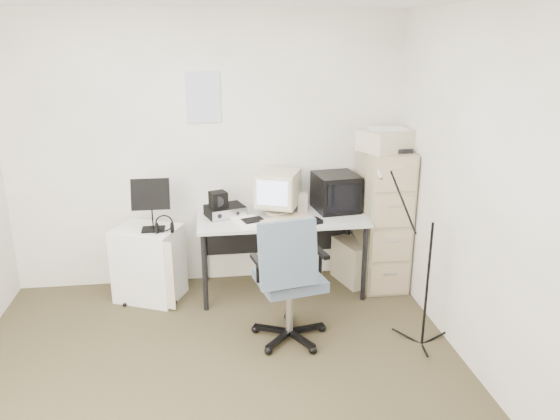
{
  "coord_description": "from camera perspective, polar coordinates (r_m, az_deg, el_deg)",
  "views": [
    {
      "loc": [
        -0.01,
        -3.14,
        2.3
      ],
      "look_at": [
        0.55,
        0.95,
        0.95
      ],
      "focal_mm": 35.0,
      "sensor_mm": 36.0,
      "label": 1
    }
  ],
  "objects": [
    {
      "name": "keyboard",
      "position": [
        4.75,
        0.56,
        -1.04
      ],
      "size": [
        0.51,
        0.35,
        0.03
      ],
      "primitive_type": "cube",
      "rotation": [
        0.0,
        0.0,
        0.42
      ],
      "color": "#C1AD89",
      "rests_on": "desk"
    },
    {
      "name": "wall_back",
      "position": [
        5.05,
        -7.55,
        5.95
      ],
      "size": [
        3.6,
        0.02,
        2.5
      ],
      "primitive_type": "cube",
      "color": "white",
      "rests_on": "ground"
    },
    {
      "name": "pc_tower",
      "position": [
        5.29,
        7.42,
        -5.4
      ],
      "size": [
        0.31,
        0.47,
        0.41
      ],
      "primitive_type": "cube",
      "rotation": [
        0.0,
        0.0,
        0.29
      ],
      "color": "#C1AD89",
      "rests_on": "floor"
    },
    {
      "name": "radio_speaker",
      "position": [
        4.84,
        -6.47,
        1.09
      ],
      "size": [
        0.18,
        0.17,
        0.14
      ],
      "primitive_type": "cube",
      "rotation": [
        0.0,
        0.0,
        0.34
      ],
      "color": "black",
      "rests_on": "radio_receiver"
    },
    {
      "name": "side_cart",
      "position": [
        5.04,
        -13.53,
        -5.42
      ],
      "size": [
        0.66,
        0.61,
        0.67
      ],
      "primitive_type": "cube",
      "rotation": [
        0.0,
        0.0,
        -0.41
      ],
      "color": "white",
      "rests_on": "floor"
    },
    {
      "name": "mouse",
      "position": [
        4.73,
        3.83,
        -1.11
      ],
      "size": [
        0.1,
        0.13,
        0.03
      ],
      "primitive_type": "cube",
      "rotation": [
        0.0,
        0.0,
        0.36
      ],
      "color": "black",
      "rests_on": "desk"
    },
    {
      "name": "crt_tv",
      "position": [
        5.04,
        5.85,
        1.88
      ],
      "size": [
        0.42,
        0.44,
        0.34
      ],
      "primitive_type": "cube",
      "rotation": [
        0.0,
        0.0,
        0.12
      ],
      "color": "black",
      "rests_on": "desk"
    },
    {
      "name": "filing_cabinet",
      "position": [
        5.16,
        10.61,
        -0.88
      ],
      "size": [
        0.4,
        0.6,
        1.3
      ],
      "primitive_type": "cube",
      "color": "gray",
      "rests_on": "floor"
    },
    {
      "name": "radio_receiver",
      "position": [
        4.9,
        -5.78,
        -0.08
      ],
      "size": [
        0.39,
        0.33,
        0.09
      ],
      "primitive_type": "cube",
      "rotation": [
        0.0,
        0.0,
        0.32
      ],
      "color": "black",
      "rests_on": "desk"
    },
    {
      "name": "printer",
      "position": [
        4.94,
        11.22,
        7.18
      ],
      "size": [
        0.57,
        0.49,
        0.18
      ],
      "primitive_type": "cube",
      "rotation": [
        0.0,
        0.0,
        0.42
      ],
      "color": "#C1AD89",
      "rests_on": "filing_cabinet"
    },
    {
      "name": "wall_right",
      "position": [
        3.77,
        21.25,
        0.69
      ],
      "size": [
        0.02,
        3.6,
        2.5
      ],
      "primitive_type": "cube",
      "color": "white",
      "rests_on": "ground"
    },
    {
      "name": "office_chair",
      "position": [
        4.18,
        1.01,
        -7.05
      ],
      "size": [
        0.72,
        0.72,
        1.05
      ],
      "primitive_type": "cube",
      "rotation": [
        0.0,
        0.0,
        0.21
      ],
      "color": "#4B5C75",
      "rests_on": "floor"
    },
    {
      "name": "wall_front",
      "position": [
        1.7,
        -6.23,
        -20.09
      ],
      "size": [
        3.6,
        0.02,
        2.5
      ],
      "primitive_type": "cube",
      "color": "white",
      "rests_on": "ground"
    },
    {
      "name": "desk",
      "position": [
        5.02,
        0.13,
        -4.55
      ],
      "size": [
        1.5,
        0.7,
        0.73
      ],
      "primitive_type": "cube",
      "color": "#BABABA",
      "rests_on": "floor"
    },
    {
      "name": "crt_monitor",
      "position": [
        4.92,
        -0.21,
        1.87
      ],
      "size": [
        0.47,
        0.48,
        0.39
      ],
      "primitive_type": "cube",
      "rotation": [
        0.0,
        0.0,
        -0.39
      ],
      "color": "#C1AD89",
      "rests_on": "desk"
    },
    {
      "name": "headphones",
      "position": [
        4.75,
        -11.98,
        -1.73
      ],
      "size": [
        0.18,
        0.18,
        0.03
      ],
      "primitive_type": "torus",
      "rotation": [
        0.0,
        0.0,
        -0.08
      ],
      "color": "black",
      "rests_on": "side_cart"
    },
    {
      "name": "mic_stand",
      "position": [
        4.2,
        15.3,
        -5.7
      ],
      "size": [
        0.02,
        0.02,
        1.3
      ],
      "primitive_type": "cylinder",
      "rotation": [
        0.0,
        0.0,
        1.6
      ],
      "color": "black",
      "rests_on": "floor"
    },
    {
      "name": "papers",
      "position": [
        4.71,
        -3.3,
        -1.25
      ],
      "size": [
        0.3,
        0.35,
        0.02
      ],
      "primitive_type": "cube",
      "rotation": [
        0.0,
        0.0,
        0.31
      ],
      "color": "white",
      "rests_on": "desk"
    },
    {
      "name": "wall_calendar",
      "position": [
        4.96,
        -8.02,
        11.57
      ],
      "size": [
        0.3,
        0.02,
        0.44
      ],
      "primitive_type": "cube",
      "color": "white",
      "rests_on": "wall_back"
    },
    {
      "name": "floor",
      "position": [
        3.89,
        -6.47,
        -18.31
      ],
      "size": [
        3.6,
        3.6,
        0.01
      ],
      "primitive_type": "cube",
      "color": "#43391F",
      "rests_on": "ground"
    },
    {
      "name": "music_stand",
      "position": [
        4.78,
        -13.29,
        0.59
      ],
      "size": [
        0.36,
        0.27,
        0.47
      ],
      "primitive_type": "cube",
      "rotation": [
        0.0,
        0.0,
        0.34
      ],
      "color": "black",
      "rests_on": "side_cart"
    },
    {
      "name": "desk_speaker",
      "position": [
        5.01,
        2.3,
        0.85
      ],
      "size": [
        0.09,
        0.09,
        0.17
      ],
      "primitive_type": "cube",
      "rotation": [
        0.0,
        0.0,
        -0.01
      ],
      "color": "beige",
      "rests_on": "desk"
    }
  ]
}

